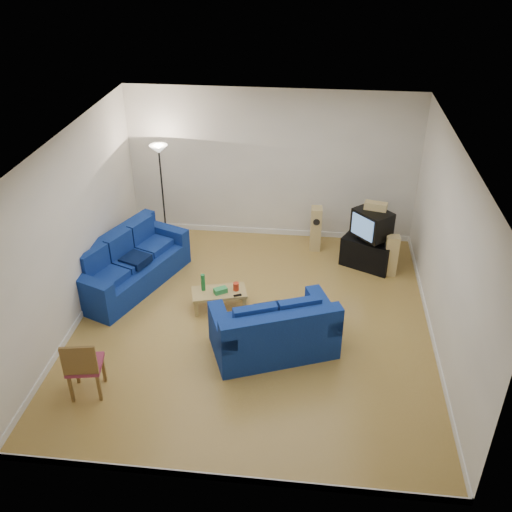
# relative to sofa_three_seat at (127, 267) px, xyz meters

# --- Properties ---
(room) EXTENTS (6.01, 6.51, 3.21)m
(room) POSITION_rel_sofa_three_seat_xyz_m (2.51, -0.96, 1.19)
(room) COLOR brown
(room) RESTS_ON ground
(sofa_three_seat) EXTENTS (1.91, 2.67, 0.95)m
(sofa_three_seat) POSITION_rel_sofa_three_seat_xyz_m (0.00, 0.00, 0.00)
(sofa_three_seat) COLOR navy
(sofa_three_seat) RESTS_ON ground
(sofa_loveseat) EXTENTS (2.16, 1.69, 0.95)m
(sofa_loveseat) POSITION_rel_sofa_three_seat_xyz_m (2.93, -1.66, 0.01)
(sofa_loveseat) COLOR navy
(sofa_loveseat) RESTS_ON ground
(coffee_table) EXTENTS (1.04, 0.71, 0.34)m
(coffee_table) POSITION_rel_sofa_three_seat_xyz_m (1.86, -0.59, -0.06)
(coffee_table) COLOR tan
(coffee_table) RESTS_ON ground
(bottle) EXTENTS (0.10, 0.10, 0.32)m
(bottle) POSITION_rel_sofa_three_seat_xyz_m (1.58, -0.57, 0.15)
(bottle) COLOR #197233
(bottle) RESTS_ON coffee_table
(tissue_box) EXTENTS (0.26, 0.23, 0.09)m
(tissue_box) POSITION_rel_sofa_three_seat_xyz_m (1.89, -0.62, 0.04)
(tissue_box) COLOR green
(tissue_box) RESTS_ON coffee_table
(red_canister) EXTENTS (0.11, 0.11, 0.15)m
(red_canister) POSITION_rel_sofa_three_seat_xyz_m (2.15, -0.51, 0.06)
(red_canister) COLOR red
(red_canister) RESTS_ON coffee_table
(remote) EXTENTS (0.15, 0.10, 0.02)m
(remote) POSITION_rel_sofa_three_seat_xyz_m (2.20, -0.69, 0.00)
(remote) COLOR black
(remote) RESTS_ON coffee_table
(tv_stand) EXTENTS (1.12, 0.92, 0.60)m
(tv_stand) POSITION_rel_sofa_three_seat_xyz_m (4.55, 1.17, -0.05)
(tv_stand) COLOR black
(tv_stand) RESTS_ON ground
(av_receiver) EXTENTS (0.58, 0.56, 0.11)m
(av_receiver) POSITION_rel_sofa_three_seat_xyz_m (4.60, 1.19, 0.30)
(av_receiver) COLOR black
(av_receiver) RESTS_ON tv_stand
(television) EXTENTS (0.83, 0.84, 0.53)m
(television) POSITION_rel_sofa_three_seat_xyz_m (4.56, 1.11, 0.62)
(television) COLOR black
(television) RESTS_ON av_receiver
(centre_speaker) EXTENTS (0.45, 0.26, 0.15)m
(centre_speaker) POSITION_rel_sofa_three_seat_xyz_m (4.60, 1.19, 0.96)
(centre_speaker) COLOR tan
(centre_speaker) RESTS_ON television
(speaker_left) EXTENTS (0.23, 0.30, 0.95)m
(speaker_left) POSITION_rel_sofa_three_seat_xyz_m (3.50, 1.73, 0.12)
(speaker_left) COLOR tan
(speaker_left) RESTS_ON ground
(speaker_right) EXTENTS (0.27, 0.21, 0.84)m
(speaker_right) POSITION_rel_sofa_three_seat_xyz_m (4.96, 0.89, 0.07)
(speaker_right) COLOR tan
(speaker_right) RESTS_ON ground
(floor_lamp) EXTENTS (0.37, 0.37, 2.15)m
(floor_lamp) POSITION_rel_sofa_three_seat_xyz_m (0.30, 1.74, 1.42)
(floor_lamp) COLOR black
(floor_lamp) RESTS_ON ground
(dining_chair) EXTENTS (0.56, 0.56, 1.01)m
(dining_chair) POSITION_rel_sofa_three_seat_xyz_m (0.32, -2.95, 0.21)
(dining_chair) COLOR brown
(dining_chair) RESTS_ON ground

